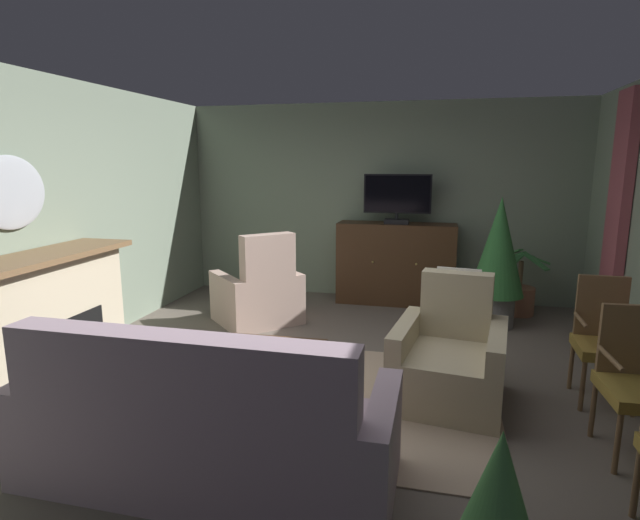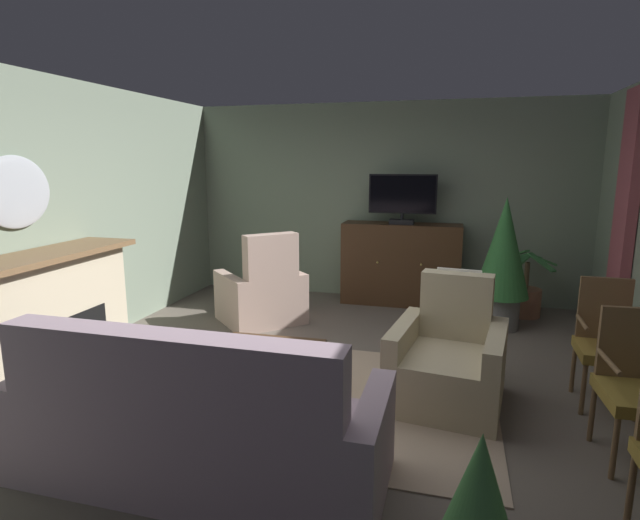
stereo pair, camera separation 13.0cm
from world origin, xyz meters
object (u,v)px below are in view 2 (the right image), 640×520
Objects in this scene: armchair_angled_to_table at (263,295)px; sofa_floral at (195,430)px; tv_cabinet at (401,266)px; television at (403,198)px; wall_mirror_oval at (16,192)px; folded_newspaper at (263,350)px; side_chair_tucked_against_wall at (639,383)px; coffee_table at (269,352)px; potted_plant_leafy_by_curtain at (503,257)px; fireplace at (53,318)px; tv_remote at (242,346)px; armchair_near_window at (448,363)px; side_chair_beside_plant at (606,340)px; potted_plant_small_fern_corner at (525,299)px.

sofa_floral is at bearing -75.95° from armchair_angled_to_table.
tv_cabinet is 1.96m from armchair_angled_to_table.
sofa_floral is at bearing -100.32° from television.
wall_mirror_oval reaches higher than folded_newspaper.
armchair_angled_to_table reaches higher than side_chair_tucked_against_wall.
tv_cabinet is at bearing 46.98° from wall_mirror_oval.
folded_newspaper is at bearing -104.68° from coffee_table.
side_chair_tucked_against_wall is at bearing -75.93° from potted_plant_leafy_by_curtain.
sofa_floral is at bearing -28.06° from fireplace.
tv_cabinet reaches higher than tv_remote.
sofa_floral is 4.07m from potted_plant_leafy_by_curtain.
sofa_floral is at bearing -119.50° from potted_plant_leafy_by_curtain.
television is 3.31m from tv_remote.
folded_newspaper is 1.50m from armchair_near_window.
side_chair_beside_plant is at bearing 13.63° from armchair_near_window.
potted_plant_small_fern_corner is 0.59× the size of potted_plant_leafy_by_curtain.
side_chair_tucked_against_wall is 0.64× the size of potted_plant_leafy_by_curtain.
fireplace is 1.11× the size of tv_cabinet.
fireplace is 1.76m from tv_remote.
side_chair_tucked_against_wall is at bearing -30.80° from armchair_angled_to_table.
folded_newspaper is (-0.78, -3.07, -0.12)m from tv_cabinet.
folded_newspaper is at bearing -167.01° from side_chair_beside_plant.
fireplace reaches higher than coffee_table.
side_chair_tucked_against_wall is at bearing -20.31° from folded_newspaper.
television is (2.72, 3.13, 0.90)m from fireplace.
folded_newspaper is at bearing -128.81° from potted_plant_small_fern_corner.
fireplace is 4.19m from tv_cabinet.
side_chair_beside_plant is (3.38, -1.22, 0.18)m from armchair_angled_to_table.
fireplace is 4.24m from television.
tv_remote is at bearing 4.40° from fireplace.
tv_remote is at bearing -131.22° from potted_plant_small_fern_corner.
potted_plant_leafy_by_curtain is at bearing -30.20° from tv_cabinet.
potted_plant_small_fern_corner reaches higher than tv_remote.
fireplace reaches higher than tv_cabinet.
armchair_near_window is at bearing -140.24° from tv_remote.
side_chair_beside_plant is 2.35m from potted_plant_small_fern_corner.
potted_plant_leafy_by_curtain is at bearing -121.01° from potted_plant_small_fern_corner.
wall_mirror_oval is at bearing 180.00° from fireplace.
tv_cabinet is 0.92m from television.
armchair_near_window is 1.30m from side_chair_tucked_against_wall.
side_chair_beside_plant is (2.84, 0.59, 0.11)m from tv_remote.
wall_mirror_oval is 4.42× the size of tv_remote.
television is at bearing 104.12° from armchair_near_window.
tv_remote is 0.11× the size of potted_plant_leafy_by_curtain.
tv_cabinet is at bearing 39.56° from armchair_angled_to_table.
potted_plant_leafy_by_curtain reaches higher than side_chair_tucked_against_wall.
armchair_near_window is 1.06× the size of side_chair_tucked_against_wall.
side_chair_beside_plant reaches higher than folded_newspaper.
coffee_table is 0.88× the size of side_chair_beside_plant.
tv_cabinet is at bearing 79.81° from sofa_floral.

